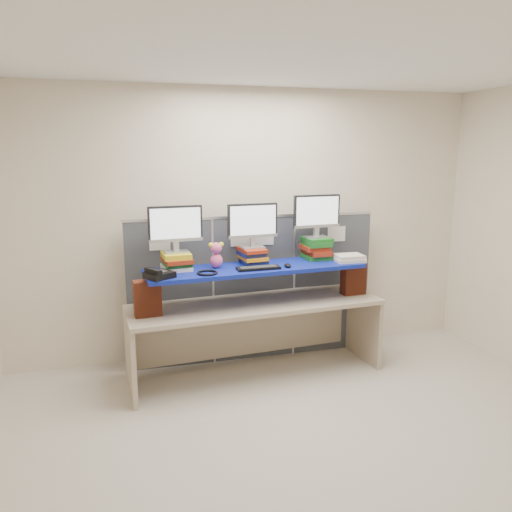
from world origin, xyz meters
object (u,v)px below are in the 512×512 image
object	(u,v)px
desk	(256,317)
blue_board	(256,268)
monitor_left	(175,226)
monitor_right	(317,213)
desk_phone	(159,274)
keyboard	(258,268)
monitor_center	(253,223)

from	to	relation	value
desk	blue_board	xyz separation A→B (m)	(-0.00, 0.00, 0.49)
desk	monitor_left	bearing A→B (deg)	170.77
blue_board	monitor_right	bearing A→B (deg)	9.85
monitor_right	desk_phone	distance (m)	1.69
desk	keyboard	distance (m)	0.53
monitor_right	desk_phone	xyz separation A→B (m)	(-1.59, -0.38, -0.43)
blue_board	monitor_left	xyz separation A→B (m)	(-0.74, 0.06, 0.42)
blue_board	keyboard	bearing A→B (deg)	-98.94
desk	monitor_left	world-z (taller)	monitor_left
desk	monitor_center	bearing A→B (deg)	85.96
monitor_left	blue_board	bearing A→B (deg)	-9.23
monitor_left	desk	bearing A→B (deg)	-9.23
desk	blue_board	size ratio (longest dim) A/B	1.20
monitor_right	keyboard	bearing A→B (deg)	-161.20
monitor_center	monitor_right	xyz separation A→B (m)	(0.67, 0.05, 0.06)
desk	monitor_right	world-z (taller)	monitor_right
monitor_center	desk	bearing A→B (deg)	-94.04
monitor_right	keyboard	xyz separation A→B (m)	(-0.68, -0.29, -0.45)
desk	desk_phone	world-z (taller)	desk_phone
monitor_center	monitor_right	world-z (taller)	monitor_right
desk	desk_phone	xyz separation A→B (m)	(-0.92, -0.21, 0.54)
monitor_right	monitor_left	bearing A→B (deg)	180.00
desk	keyboard	size ratio (longest dim) A/B	6.13
blue_board	desk_phone	world-z (taller)	desk_phone
desk	monitor_center	distance (m)	0.91
keyboard	desk_phone	distance (m)	0.91
blue_board	keyboard	xyz separation A→B (m)	(-0.01, -0.12, 0.03)
monitor_left	monitor_right	world-z (taller)	monitor_right
blue_board	desk_phone	xyz separation A→B (m)	(-0.92, -0.21, 0.05)
monitor_left	desk_phone	bearing A→B (deg)	-128.07
blue_board	keyboard	size ratio (longest dim) A/B	5.12
desk	monitor_right	distance (m)	1.19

